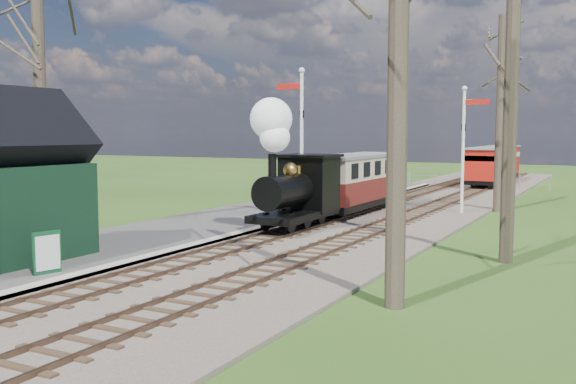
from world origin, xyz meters
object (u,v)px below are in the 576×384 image
locomotive (293,175)px  red_carriage_b (501,162)px  semaphore_near (300,134)px  semaphore_far (465,140)px  sign_board (47,253)px  red_carriage_a (486,166)px  coach (356,179)px

locomotive → red_carriage_b: bearing=84.7°
semaphore_near → red_carriage_b: bearing=82.6°
semaphore_far → sign_board: (-6.24, -17.73, -2.62)m
semaphore_near → red_carriage_a: (3.37, 20.50, -2.14)m
coach → locomotive: bearing=-90.1°
semaphore_near → coach: 4.58m
coach → sign_board: coach is taller
semaphore_near → red_carriage_a: size_ratio=1.23×
locomotive → red_carriage_b: (2.61, 28.05, -0.66)m
locomotive → red_carriage_b: size_ratio=0.92×
red_carriage_b → semaphore_far: bearing=-84.9°
semaphore_near → red_carriage_a: bearing=80.7°
red_carriage_b → locomotive: bearing=-95.3°
semaphore_far → coach: (-4.37, -1.98, -1.78)m
semaphore_near → locomotive: bearing=-69.7°
semaphore_far → sign_board: semaphore_far is taller
locomotive → red_carriage_a: 22.71m
semaphore_far → locomotive: size_ratio=1.22×
semaphore_far → locomotive: bearing=-118.6°
coach → sign_board: (-1.86, -15.75, -0.84)m
semaphore_far → red_carriage_b: bearing=95.1°
semaphore_far → semaphore_near: bearing=-130.6°
semaphore_near → sign_board: 12.13m
locomotive → coach: size_ratio=0.62×
semaphore_far → red_carriage_b: semaphore_far is taller
locomotive → coach: 6.09m
semaphore_near → coach: (0.77, 4.02, -2.05)m
semaphore_far → red_carriage_a: semaphore_far is taller
sign_board → semaphore_far: bearing=70.6°
semaphore_far → coach: size_ratio=0.77×
red_carriage_a → locomotive: bearing=-96.6°
locomotive → red_carriage_b: locomotive is taller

